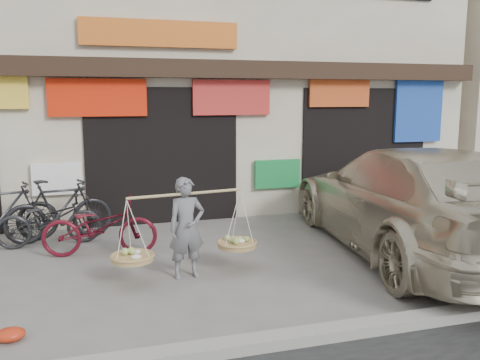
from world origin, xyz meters
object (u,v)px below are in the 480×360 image
object	(u,v)px
bike_1	(59,210)
suv	(411,200)
bike_2	(100,227)
bike_3	(2,213)
street_vendor	(187,233)
bike_0	(49,220)

from	to	relation	value
bike_1	suv	xyz separation A→B (m)	(5.51, -2.31, 0.32)
bike_2	bike_3	xyz separation A→B (m)	(-1.58, 1.08, 0.08)
street_vendor	suv	world-z (taller)	suv
street_vendor	bike_0	xyz separation A→B (m)	(-1.96, 2.19, -0.20)
street_vendor	bike_0	distance (m)	2.94
street_vendor	suv	size ratio (longest dim) A/B	0.33
bike_2	bike_3	world-z (taller)	bike_3
street_vendor	bike_0	bearing A→B (deg)	124.23
bike_0	bike_3	xyz separation A→B (m)	(-0.77, 0.27, 0.10)
bike_0	suv	distance (m)	6.04
bike_1	bike_3	size ratio (longest dim) A/B	1.00
bike_0	bike_3	world-z (taller)	bike_3
street_vendor	bike_0	size ratio (longest dim) A/B	1.21
street_vendor	bike_2	bearing A→B (deg)	122.01
street_vendor	suv	distance (m)	3.72
bike_0	bike_3	size ratio (longest dim) A/B	0.93
street_vendor	bike_2	size ratio (longest dim) A/B	1.16
bike_2	bike_0	bearing A→B (deg)	53.72
bike_1	street_vendor	bearing A→B (deg)	-154.35
bike_1	suv	size ratio (longest dim) A/B	0.29
bike_0	bike_1	world-z (taller)	bike_1
bike_1	bike_3	xyz separation A→B (m)	(-0.92, 0.00, 0.00)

